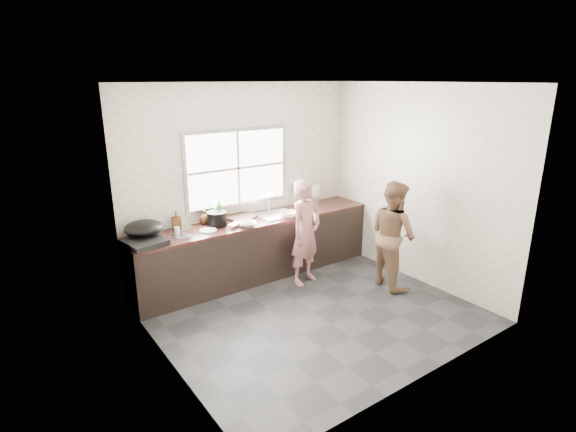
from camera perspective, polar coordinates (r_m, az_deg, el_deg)
floor at (r=5.65m, az=3.06°, el=-12.07°), size 3.60×3.20×0.01m
ceiling at (r=4.93m, az=3.58°, el=16.59°), size 3.60×3.20×0.01m
wall_back at (r=6.42m, az=-5.69°, el=4.46°), size 3.60×0.01×2.70m
wall_left at (r=4.29m, az=-15.96°, el=-2.61°), size 0.01×3.20×2.70m
wall_right at (r=6.38m, az=16.12°, el=3.79°), size 0.01×3.20×2.70m
wall_front at (r=4.06m, az=17.57°, el=-3.85°), size 3.60×0.01×2.70m
cabinet at (r=6.43m, az=-4.04°, el=-4.23°), size 3.60×0.62×0.82m
countertop at (r=6.29m, az=-4.12°, el=-0.58°), size 3.60×0.64×0.04m
sink at (r=6.46m, az=-1.48°, el=0.18°), size 0.55×0.45×0.02m
faucet at (r=6.58m, az=-2.46°, el=1.80°), size 0.02×0.02×0.30m
window_frame at (r=6.32m, az=-6.47°, el=6.09°), size 1.60×0.05×1.10m
window_glazing at (r=6.29m, az=-6.35°, el=6.05°), size 1.50×0.01×1.00m
woman at (r=6.15m, az=2.23°, el=-2.52°), size 0.57×0.44×1.36m
person_side at (r=6.20m, az=13.13°, el=-2.28°), size 0.65×0.79×1.47m
cutting_board at (r=6.32m, az=-5.97°, el=-0.14°), size 0.43×0.43×0.04m
cleaver at (r=5.99m, az=-6.77°, el=-0.95°), size 0.23×0.20×0.01m
bowl_mince at (r=5.99m, az=-5.10°, el=-1.03°), size 0.30×0.30×0.06m
bowl_crabs at (r=6.35m, az=0.04°, el=0.14°), size 0.23×0.23×0.06m
bowl_held at (r=6.33m, az=-0.42°, el=0.03°), size 0.18×0.18×0.06m
black_pot at (r=6.04m, az=-9.01°, el=-0.35°), size 0.27×0.27×0.19m
plate_food at (r=5.87m, az=-10.12°, el=-1.80°), size 0.28×0.28×0.02m
bottle_green at (r=6.22m, az=-8.80°, el=0.85°), size 0.13×0.13×0.33m
bottle_brown_tall at (r=6.00m, az=-13.99°, el=-0.64°), size 0.11×0.11×0.22m
bottle_brown_short at (r=6.16m, az=-10.55°, el=-0.19°), size 0.14×0.14×0.17m
glass_jar at (r=5.84m, az=-13.91°, el=-1.80°), size 0.08×0.08×0.09m
burner at (r=5.56m, az=-17.72°, el=-3.21°), size 0.50×0.50×0.06m
wok at (r=5.72m, az=-17.86°, el=-1.45°), size 0.53×0.53×0.17m
dish_rack at (r=6.95m, az=1.82°, el=2.75°), size 0.43×0.30×0.32m
pot_lid_left at (r=5.74m, az=-13.32°, el=-2.50°), size 0.28×0.28×0.01m
pot_lid_right at (r=6.06m, az=-13.39°, el=-1.46°), size 0.34×0.34×0.01m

